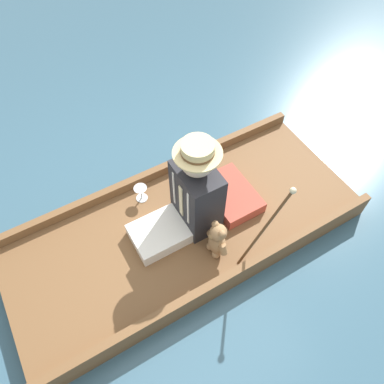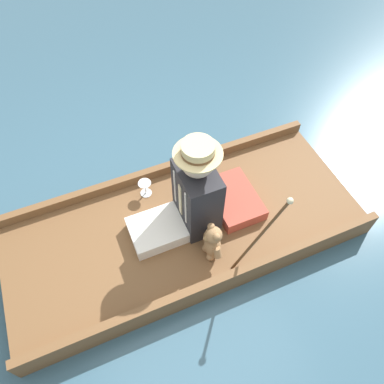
% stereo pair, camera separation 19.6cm
% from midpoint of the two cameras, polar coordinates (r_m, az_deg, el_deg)
% --- Properties ---
extents(ground_plane, '(16.00, 16.00, 0.00)m').
position_cam_midpoint_polar(ground_plane, '(3.08, -2.90, -6.45)').
color(ground_plane, '#385B70').
extents(punt_boat, '(1.17, 2.78, 0.23)m').
position_cam_midpoint_polar(punt_boat, '(3.01, -2.96, -5.73)').
color(punt_boat, brown).
rests_on(punt_boat, ground_plane).
extents(seat_cushion, '(0.50, 0.35, 0.11)m').
position_cam_midpoint_polar(seat_cushion, '(3.06, 4.09, -0.54)').
color(seat_cushion, '#B24738').
rests_on(seat_cushion, punt_boat).
extents(seated_person, '(0.37, 0.69, 0.86)m').
position_cam_midpoint_polar(seated_person, '(2.69, -2.42, -0.86)').
color(seated_person, white).
rests_on(seated_person, punt_boat).
extents(teddy_bear, '(0.24, 0.14, 0.34)m').
position_cam_midpoint_polar(teddy_bear, '(2.71, 1.77, -7.44)').
color(teddy_bear, '#9E754C').
rests_on(teddy_bear, punt_boat).
extents(wine_glass, '(0.11, 0.11, 0.14)m').
position_cam_midpoint_polar(wine_glass, '(3.05, -9.66, 0.10)').
color(wine_glass, silver).
rests_on(wine_glass, punt_boat).
extents(walking_cane, '(0.04, 0.36, 0.71)m').
position_cam_midpoint_polar(walking_cane, '(2.52, 9.53, -4.64)').
color(walking_cane, brown).
rests_on(walking_cane, punt_boat).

